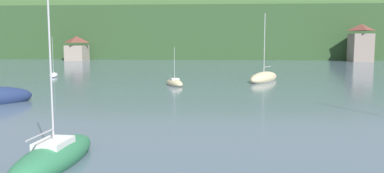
{
  "coord_description": "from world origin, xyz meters",
  "views": [
    {
      "loc": [
        2.12,
        20.69,
        5.45
      ],
      "look_at": [
        0.0,
        48.4,
        2.24
      ],
      "focal_mm": 37.65,
      "sensor_mm": 36.0,
      "label": 1
    }
  ],
  "objects": [
    {
      "name": "sailboat_far_7",
      "position": [
        -3.69,
        68.73,
        0.27
      ],
      "size": [
        3.17,
        4.39,
        4.93
      ],
      "rotation": [
        0.0,
        0.0,
        5.19
      ],
      "color": "#CCBC8E",
      "rests_on": "ground_plane"
    },
    {
      "name": "sailboat_far_6",
      "position": [
        -23.22,
        79.09,
        0.2
      ],
      "size": [
        2.48,
        4.19,
        6.13
      ],
      "rotation": [
        0.0,
        0.0,
        1.91
      ],
      "color": "white",
      "rests_on": "ground_plane"
    },
    {
      "name": "shore_building_westcentral",
      "position": [
        37.03,
        126.36,
        4.62
      ],
      "size": [
        5.19,
        6.13,
        9.53
      ],
      "color": "gray",
      "rests_on": "ground_plane"
    },
    {
      "name": "sailboat_mid_0",
      "position": [
        -5.23,
        37.36,
        0.35
      ],
      "size": [
        2.35,
        6.86,
        8.59
      ],
      "rotation": [
        0.0,
        0.0,
        1.51
      ],
      "color": "#2D754C",
      "rests_on": "ground_plane"
    },
    {
      "name": "sailboat_far_1",
      "position": [
        7.6,
        74.76,
        0.4
      ],
      "size": [
        5.57,
        8.43,
        9.41
      ],
      "rotation": [
        0.0,
        0.0,
        4.27
      ],
      "color": "#CCBC8E",
      "rests_on": "ground_plane"
    },
    {
      "name": "shore_building_west",
      "position": [
        -37.03,
        126.42,
        3.17
      ],
      "size": [
        5.15,
        6.25,
        6.48
      ],
      "color": "gray",
      "rests_on": "ground_plane"
    },
    {
      "name": "wooded_hillside",
      "position": [
        -5.06,
        159.05,
        6.31
      ],
      "size": [
        352.0,
        47.61,
        37.99
      ],
      "color": "#2D4C28",
      "rests_on": "ground_plane"
    }
  ]
}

